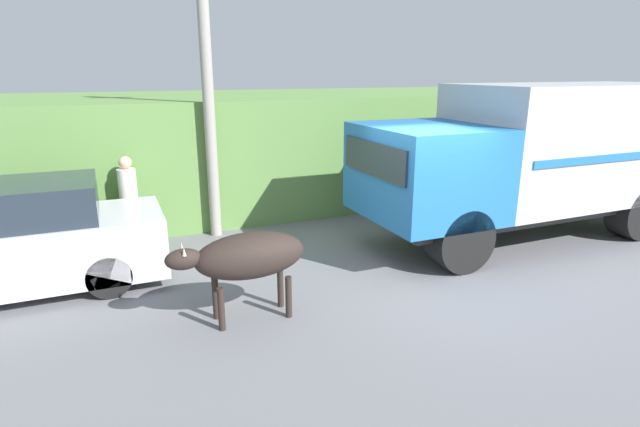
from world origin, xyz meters
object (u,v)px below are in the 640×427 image
pedestrian_on_hill (129,198)px  cargo_truck (539,154)px  parked_suv (2,243)px  utility_pole (208,87)px  brown_cow (247,257)px

pedestrian_on_hill → cargo_truck: bearing=151.5°
parked_suv → utility_pole: size_ratio=0.81×
brown_cow → utility_pole: 4.36m
cargo_truck → parked_suv: cargo_truck is taller
utility_pole → parked_suv: bearing=-155.7°
parked_suv → utility_pole: bearing=21.5°
cargo_truck → parked_suv: 9.58m
parked_suv → pedestrian_on_hill: size_ratio=2.62×
brown_cow → parked_suv: 3.88m
cargo_truck → utility_pole: (-5.97, 2.59, 1.29)m
parked_suv → brown_cow: bearing=-38.0°
cargo_truck → pedestrian_on_hill: 8.02m
cargo_truck → brown_cow: cargo_truck is taller
brown_cow → pedestrian_on_hill: bearing=106.0°
parked_suv → pedestrian_on_hill: 2.37m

